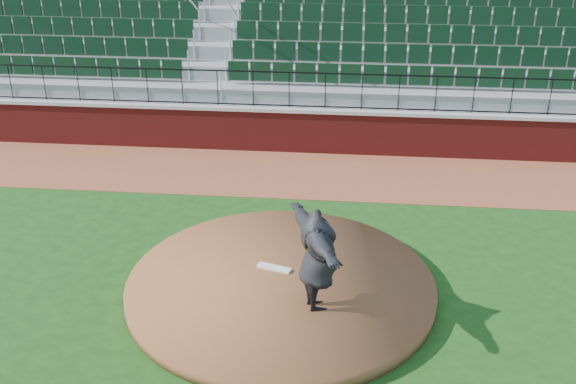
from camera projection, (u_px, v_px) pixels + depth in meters
The scene contains 10 objects.
ground at pixel (281, 284), 13.50m from camera, with size 90.00×90.00×0.00m, color #174213.
warning_track at pixel (302, 173), 18.35m from camera, with size 34.00×3.20×0.01m, color brown.
field_wall at pixel (307, 131), 19.53m from camera, with size 34.00×0.35×1.20m, color maroon.
wall_cap at pixel (307, 110), 19.25m from camera, with size 34.00×0.45×0.10m, color #B7B7B7.
wall_railing at pixel (307, 91), 19.01m from camera, with size 34.00×0.05×1.00m, color black, non-canonical shape.
seating_stands at pixel (314, 49), 21.25m from camera, with size 34.00×5.10×4.60m, color gray, non-canonical shape.
concourse_wall at pixel (319, 16), 23.57m from camera, with size 34.00×0.50×5.50m, color maroon.
pitchers_mound at pixel (281, 286), 13.22m from camera, with size 5.91×5.91×0.25m, color brown.
pitching_rubber at pixel (274, 268), 13.54m from camera, with size 0.68×0.17×0.05m, color white.
pitcher at pixel (318, 260), 11.96m from camera, with size 2.44×0.66×1.98m, color black.
Camera 1 is at (1.24, -11.34, 7.45)m, focal length 42.95 mm.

